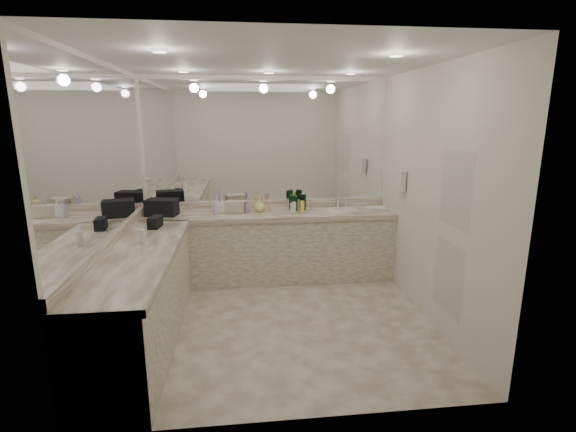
{
  "coord_description": "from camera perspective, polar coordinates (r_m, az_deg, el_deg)",
  "views": [
    {
      "loc": [
        -0.35,
        -4.02,
        2.08
      ],
      "look_at": [
        0.16,
        0.4,
        1.03
      ],
      "focal_mm": 26.0,
      "sensor_mm": 36.0,
      "label": 1
    }
  ],
  "objects": [
    {
      "name": "floor",
      "position": [
        4.54,
        -1.41,
        -14.03
      ],
      "size": [
        3.2,
        3.2,
        0.0
      ],
      "primitive_type": "plane",
      "color": "beige",
      "rests_on": "ground"
    },
    {
      "name": "ceiling",
      "position": [
        4.07,
        -1.63,
        20.6
      ],
      "size": [
        3.2,
        3.2,
        0.0
      ],
      "primitive_type": "plane",
      "color": "white",
      "rests_on": "floor"
    },
    {
      "name": "wall_back",
      "position": [
        5.58,
        -2.89,
        5.21
      ],
      "size": [
        3.2,
        0.02,
        2.6
      ],
      "primitive_type": "cube",
      "color": "white",
      "rests_on": "floor"
    },
    {
      "name": "wall_left",
      "position": [
        4.28,
        -23.39,
        1.65
      ],
      "size": [
        0.02,
        3.0,
        2.6
      ],
      "primitive_type": "cube",
      "color": "white",
      "rests_on": "floor"
    },
    {
      "name": "wall_right",
      "position": [
        4.54,
        19.08,
        2.62
      ],
      "size": [
        0.02,
        3.0,
        2.6
      ],
      "primitive_type": "cube",
      "color": "white",
      "rests_on": "floor"
    },
    {
      "name": "vanity_back_base",
      "position": [
        5.49,
        -2.57,
        -4.37
      ],
      "size": [
        3.2,
        0.6,
        0.84
      ],
      "primitive_type": "cube",
      "color": "silver",
      "rests_on": "floor"
    },
    {
      "name": "vanity_back_top",
      "position": [
        5.36,
        -2.62,
        0.19
      ],
      "size": [
        3.2,
        0.64,
        0.06
      ],
      "primitive_type": "cube",
      "color": "silver",
      "rests_on": "vanity_back_base"
    },
    {
      "name": "vanity_left_base",
      "position": [
        4.18,
        -19.43,
        -10.94
      ],
      "size": [
        0.6,
        2.4,
        0.84
      ],
      "primitive_type": "cube",
      "color": "silver",
      "rests_on": "floor"
    },
    {
      "name": "vanity_left_top",
      "position": [
        4.02,
        -19.78,
        -5.07
      ],
      "size": [
        0.64,
        2.42,
        0.06
      ],
      "primitive_type": "cube",
      "color": "silver",
      "rests_on": "vanity_left_base"
    },
    {
      "name": "backsplash_back",
      "position": [
        5.62,
        -2.83,
        1.65
      ],
      "size": [
        3.2,
        0.04,
        0.1
      ],
      "primitive_type": "cube",
      "color": "silver",
      "rests_on": "vanity_back_top"
    },
    {
      "name": "backsplash_left",
      "position": [
        4.35,
        -22.72,
        -2.86
      ],
      "size": [
        0.04,
        3.0,
        0.1
      ],
      "primitive_type": "cube",
      "color": "silver",
      "rests_on": "vanity_left_top"
    },
    {
      "name": "mirror_back",
      "position": [
        5.53,
        -2.94,
        10.07
      ],
      "size": [
        3.12,
        0.01,
        1.55
      ],
      "primitive_type": "cube",
      "color": "white",
      "rests_on": "wall_back"
    },
    {
      "name": "mirror_left",
      "position": [
        4.21,
        -23.82,
        7.99
      ],
      "size": [
        0.01,
        2.92,
        1.55
      ],
      "primitive_type": "cube",
      "color": "white",
      "rests_on": "wall_left"
    },
    {
      "name": "sink",
      "position": [
        5.51,
        7.28,
        0.72
      ],
      "size": [
        0.44,
        0.44,
        0.03
      ],
      "primitive_type": "cylinder",
      "color": "white",
      "rests_on": "vanity_back_top"
    },
    {
      "name": "faucet",
      "position": [
        5.69,
        6.8,
        1.91
      ],
      "size": [
        0.24,
        0.16,
        0.14
      ],
      "primitive_type": "cube",
      "color": "silver",
      "rests_on": "vanity_back_top"
    },
    {
      "name": "wall_phone",
      "position": [
        5.14,
        15.35,
        4.62
      ],
      "size": [
        0.06,
        0.1,
        0.24
      ],
      "primitive_type": "cube",
      "color": "white",
      "rests_on": "wall_right"
    },
    {
      "name": "door",
      "position": [
        4.15,
        21.59,
        -2.08
      ],
      "size": [
        0.02,
        0.82,
        2.1
      ],
      "primitive_type": "cube",
      "color": "white",
      "rests_on": "wall_right"
    },
    {
      "name": "black_toiletry_bag",
      "position": [
        5.39,
        -16.86,
        1.17
      ],
      "size": [
        0.41,
        0.3,
        0.21
      ],
      "primitive_type": "cube",
      "rotation": [
        0.0,
        0.0,
        -0.2
      ],
      "color": "black",
      "rests_on": "vanity_back_top"
    },
    {
      "name": "black_bag_spill",
      "position": [
        4.82,
        -17.7,
        -0.77
      ],
      "size": [
        0.14,
        0.25,
        0.13
      ],
      "primitive_type": "cube",
      "rotation": [
        0.0,
        0.0,
        -0.14
      ],
      "color": "black",
      "rests_on": "vanity_left_top"
    },
    {
      "name": "cream_cosmetic_case",
      "position": [
        5.39,
        -7.13,
        1.27
      ],
      "size": [
        0.28,
        0.21,
        0.14
      ],
      "primitive_type": "cube",
      "rotation": [
        0.0,
        0.0,
        -0.27
      ],
      "color": "beige",
      "rests_on": "vanity_back_top"
    },
    {
      "name": "hand_towel",
      "position": [
        5.59,
        11.8,
        1.03
      ],
      "size": [
        0.28,
        0.2,
        0.04
      ],
      "primitive_type": "cube",
      "rotation": [
        0.0,
        0.0,
        -0.08
      ],
      "color": "white",
      "rests_on": "vanity_back_top"
    },
    {
      "name": "lotion_left",
      "position": [
        4.24,
        -19.24,
        -2.7
      ],
      "size": [
        0.06,
        0.06,
        0.14
      ],
      "primitive_type": "cylinder",
      "color": "white",
      "rests_on": "vanity_left_top"
    },
    {
      "name": "soap_bottle_a",
      "position": [
        5.37,
        -9.0,
        1.54
      ],
      "size": [
        0.1,
        0.1,
        0.21
      ],
      "primitive_type": "imported",
      "rotation": [
        0.0,
        0.0,
        0.35
      ],
      "color": "white",
      "rests_on": "vanity_back_top"
    },
    {
      "name": "soap_bottle_b",
      "position": [
        5.36,
        -9.66,
        1.52
      ],
      "size": [
        0.13,
        0.13,
        0.21
      ],
      "primitive_type": "imported",
      "rotation": [
        0.0,
        0.0,
        0.4
      ],
      "color": "white",
      "rests_on": "vanity_back_top"
    },
    {
      "name": "soap_bottle_c",
      "position": [
        5.37,
        -3.91,
        1.51
      ],
      "size": [
        0.18,
        0.18,
        0.18
      ],
      "primitive_type": "imported",
      "rotation": [
        0.0,
        0.0,
        -0.35
      ],
      "color": "#E0D681",
      "rests_on": "vanity_back_top"
    },
    {
      "name": "green_bottle_0",
      "position": [
        5.43,
        0.94,
        1.75
      ],
      "size": [
        0.07,
        0.07,
        0.2
      ],
      "primitive_type": "cylinder",
      "color": "#155125",
      "rests_on": "vanity_back_top"
    },
    {
      "name": "green_bottle_1",
      "position": [
        5.48,
        1.93,
        1.88
      ],
      "size": [
        0.06,
        0.06,
        0.2
      ],
      "primitive_type": "cylinder",
      "color": "#155125",
      "rests_on": "vanity_back_top"
    },
    {
      "name": "green_bottle_2",
      "position": [
        5.49,
        2.11,
        1.92
      ],
      "size": [
        0.07,
        0.07,
        0.2
      ],
      "primitive_type": "cylinder",
      "color": "#155125",
      "rests_on": "vanity_back_top"
    },
    {
      "name": "green_bottle_3",
      "position": [
        5.49,
        0.46,
        1.88
      ],
      "size": [
        0.06,
        0.06,
        0.2
      ],
      "primitive_type": "cylinder",
      "color": "#155125",
      "rests_on": "vanity_back_top"
    },
    {
      "name": "amenity_bottle_0",
      "position": [
        5.31,
        -5.64,
        1.16
      ],
      "size": [
        0.05,
        0.05,
        0.15
      ],
      "primitive_type": "cylinder",
      "color": "#9966B2",
      "rests_on": "vanity_back_top"
    },
    {
      "name": "amenity_bottle_1",
      "position": [
        5.46,
        -5.37,
        1.28
      ],
      "size": [
        0.05,
        0.05,
        0.1
      ],
      "primitive_type": "cylinder",
      "color": "silver",
      "rests_on": "vanity_back_top"
    },
    {
      "name": "amenity_bottle_2",
      "position": [
        5.37,
        0.82,
        1.26
      ],
      "size": [
        0.06,
        0.06,
        0.13
      ],
      "primitive_type": "cylinder",
      "color": "white",
      "rests_on": "vanity_back_top"
    },
    {
      "name": "amenity_bottle_3",
      "position": [
        5.47,
        0.6,
        1.32
      ],
      "size": [
        0.06,
        0.06,
        0.1
      ],
      "primitive_type": "cylinder",
      "color": "silver",
      "rests_on": "vanity_back_top"
    },
    {
      "name": "amenity_bottle_4",
      "position": [
        5.54,
        -14.43,
        0.93
      ],
      "size": [
        0.04,
        0.04,
        0.07
      ],
      "primitive_type": "cylinder",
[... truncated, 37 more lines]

